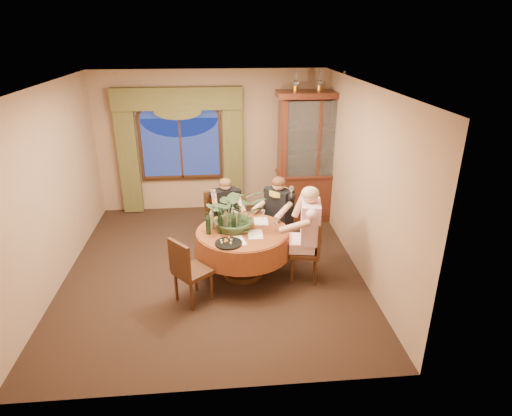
{
  "coord_description": "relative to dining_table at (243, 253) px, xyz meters",
  "views": [
    {
      "loc": [
        0.14,
        -5.92,
        3.51
      ],
      "look_at": [
        0.65,
        -0.25,
        1.1
      ],
      "focal_mm": 30.0,
      "sensor_mm": 36.0,
      "label": 1
    }
  ],
  "objects": [
    {
      "name": "china_cabinet",
      "position": [
        1.51,
        2.0,
        0.86
      ],
      "size": [
        1.52,
        0.6,
        2.47
      ],
      "primitive_type": "cube",
      "color": "#3C1911",
      "rests_on": "floor"
    },
    {
      "name": "dining_table",
      "position": [
        0.0,
        0.0,
        0.0
      ],
      "size": [
        1.91,
        1.91,
        0.75
      ],
      "primitive_type": "cylinder",
      "rotation": [
        0.0,
        0.0,
        -0.41
      ],
      "color": "maroon",
      "rests_on": "floor"
    },
    {
      "name": "tasting_paper_0",
      "position": [
        0.18,
        -0.16,
        0.38
      ],
      "size": [
        0.21,
        0.3,
        0.0
      ],
      "primitive_type": "cube",
      "rotation": [
        0.0,
        0.0,
        -0.01
      ],
      "color": "white",
      "rests_on": "dining_table"
    },
    {
      "name": "swag_valance",
      "position": [
        -1.05,
        2.6,
        1.9
      ],
      "size": [
        2.45,
        0.16,
        0.42
      ],
      "primitive_type": null,
      "color": "#4F4D25",
      "rests_on": "wall_back"
    },
    {
      "name": "wine_bottle_4",
      "position": [
        -0.5,
        -0.06,
        0.54
      ],
      "size": [
        0.07,
        0.07,
        0.33
      ],
      "primitive_type": "cylinder",
      "color": "black",
      "rests_on": "dining_table"
    },
    {
      "name": "olive_bowl",
      "position": [
        0.01,
        -0.07,
        0.4
      ],
      "size": [
        0.16,
        0.16,
        0.05
      ],
      "primitive_type": "imported",
      "color": "#545C2D",
      "rests_on": "dining_table"
    },
    {
      "name": "wine_glass_person_back",
      "position": [
        -0.11,
        0.47,
        0.46
      ],
      "size": [
        0.07,
        0.07,
        0.18
      ],
      "primitive_type": null,
      "color": "silver",
      "rests_on": "dining_table"
    },
    {
      "name": "wine_bottle_2",
      "position": [
        -0.44,
        0.11,
        0.54
      ],
      "size": [
        0.07,
        0.07,
        0.33
      ],
      "primitive_type": "cylinder",
      "color": "tan",
      "rests_on": "dining_table"
    },
    {
      "name": "wine_glass_person_pink",
      "position": [
        0.48,
        -0.08,
        0.46
      ],
      "size": [
        0.07,
        0.07,
        0.18
      ],
      "primitive_type": null,
      "color": "silver",
      "rests_on": "dining_table"
    },
    {
      "name": "chair_front_left",
      "position": [
        -0.72,
        -0.61,
        0.1
      ],
      "size": [
        0.59,
        0.59,
        0.96
      ],
      "primitive_type": "cube",
      "rotation": [
        0.0,
        0.0,
        -0.87
      ],
      "color": "black",
      "rests_on": "floor"
    },
    {
      "name": "person_pink",
      "position": [
        0.97,
        -0.17,
        0.36
      ],
      "size": [
        0.56,
        0.6,
        1.46
      ],
      "primitive_type": null,
      "rotation": [
        0.0,
        0.0,
        1.4
      ],
      "color": "beige",
      "rests_on": "floor"
    },
    {
      "name": "arched_transom",
      "position": [
        -1.05,
        2.68,
        1.71
      ],
      "size": [
        1.6,
        0.06,
        0.44
      ],
      "primitive_type": null,
      "color": "navy",
      "rests_on": "wall_back"
    },
    {
      "name": "drapery_left",
      "position": [
        -2.08,
        2.63,
        0.8
      ],
      "size": [
        0.38,
        0.14,
        2.32
      ],
      "primitive_type": "cube",
      "color": "#4F4D25",
      "rests_on": "floor"
    },
    {
      "name": "oil_lamp_right",
      "position": [
        1.94,
        2.0,
        2.26
      ],
      "size": [
        0.11,
        0.11,
        0.34
      ],
      "primitive_type": null,
      "color": "#A5722D",
      "rests_on": "china_cabinet"
    },
    {
      "name": "ceiling",
      "position": [
        -0.45,
        0.25,
        2.42
      ],
      "size": [
        5.0,
        5.0,
        0.0
      ],
      "primitive_type": "plane",
      "rotation": [
        3.14,
        0.0,
        0.0
      ],
      "color": "white",
      "rests_on": "wall_back"
    },
    {
      "name": "centerpiece_plant",
      "position": [
        -0.08,
        0.11,
        0.95
      ],
      "size": [
        0.87,
        0.97,
        0.75
      ],
      "primitive_type": "imported",
      "color": "#3A5632",
      "rests_on": "dining_table"
    },
    {
      "name": "wall_back",
      "position": [
        -0.45,
        2.75,
        1.02
      ],
      "size": [
        4.5,
        0.0,
        4.5
      ],
      "primitive_type": "plane",
      "rotation": [
        1.57,
        0.0,
        0.0
      ],
      "color": "#A17D60",
      "rests_on": "ground"
    },
    {
      "name": "chair_back_right",
      "position": [
        0.62,
        0.74,
        0.1
      ],
      "size": [
        0.59,
        0.59,
        0.96
      ],
      "primitive_type": "cube",
      "rotation": [
        0.0,
        0.0,
        -3.84
      ],
      "color": "black",
      "rests_on": "floor"
    },
    {
      "name": "tasting_paper_2",
      "position": [
        -0.1,
        -0.34,
        0.38
      ],
      "size": [
        0.27,
        0.34,
        0.0
      ],
      "primitive_type": "cube",
      "rotation": [
        0.0,
        0.0,
        0.2
      ],
      "color": "white",
      "rests_on": "dining_table"
    },
    {
      "name": "oil_lamp_center",
      "position": [
        1.51,
        2.0,
        2.26
      ],
      "size": [
        0.11,
        0.11,
        0.34
      ],
      "primitive_type": null,
      "color": "#A5722D",
      "rests_on": "china_cabinet"
    },
    {
      "name": "person_scarf",
      "position": [
        0.63,
        0.64,
        0.3
      ],
      "size": [
        0.66,
        0.66,
        1.35
      ],
      "primitive_type": null,
      "rotation": [
        0.0,
        0.0,
        -3.92
      ],
      "color": "black",
      "rests_on": "floor"
    },
    {
      "name": "floor",
      "position": [
        -0.45,
        0.25,
        -0.38
      ],
      "size": [
        5.0,
        5.0,
        0.0
      ],
      "primitive_type": "plane",
      "color": "black",
      "rests_on": "ground"
    },
    {
      "name": "wine_bottle_5",
      "position": [
        -0.33,
        0.17,
        0.54
      ],
      "size": [
        0.07,
        0.07,
        0.33
      ],
      "primitive_type": "cylinder",
      "color": "black",
      "rests_on": "dining_table"
    },
    {
      "name": "cheese_platter",
      "position": [
        -0.22,
        -0.42,
        0.39
      ],
      "size": [
        0.38,
        0.38,
        0.02
      ],
      "primitive_type": "cylinder",
      "color": "black",
      "rests_on": "dining_table"
    },
    {
      "name": "chair_right",
      "position": [
        0.9,
        -0.19,
        0.1
      ],
      "size": [
        0.5,
        0.5,
        0.96
      ],
      "primitive_type": "cube",
      "rotation": [
        0.0,
        0.0,
        1.36
      ],
      "color": "black",
      "rests_on": "floor"
    },
    {
      "name": "drapery_right",
      "position": [
        -0.02,
        2.63,
        0.8
      ],
      "size": [
        0.38,
        0.14,
        2.32
      ],
      "primitive_type": "cube",
      "color": "#4F4D25",
      "rests_on": "floor"
    },
    {
      "name": "stoneware_vase",
      "position": [
        -0.11,
        0.11,
        0.5
      ],
      "size": [
        0.14,
        0.14,
        0.26
      ],
      "primitive_type": null,
      "color": "#8D7258",
      "rests_on": "dining_table"
    },
    {
      "name": "wall_right",
      "position": [
        1.8,
        0.25,
        1.02
      ],
      "size": [
        0.0,
        5.0,
        5.0
      ],
      "primitive_type": "plane",
      "rotation": [
        1.57,
        0.0,
        -1.57
      ],
      "color": "#A17D60",
      "rests_on": "ground"
    },
    {
      "name": "tasting_paper_1",
      "position": [
        0.3,
        0.28,
        0.38
      ],
      "size": [
        0.22,
        0.31,
        0.0
      ],
      "primitive_type": "cube",
      "rotation": [
        0.0,
        0.0,
        -0.03
      ],
      "color": "white",
      "rests_on": "dining_table"
    },
    {
      "name": "wine_glass_person_scarf",
      "position": [
        0.34,
        0.35,
        0.46
      ],
      "size": [
        0.07,
        0.07,
        0.18
      ],
      "primitive_type": null,
      "color": "silver",
      "rests_on": "dining_table"
    },
    {
      "name": "person_back",
      "position": [
        -0.23,
        0.95,
        0.25
      ],
      "size": [
        0.53,
        0.5,
        1.25
      ],
      "primitive_type": null,
      "rotation": [
        0.0,
        0.0,
        -2.91
      ],
      "color": "black",
      "rests_on": "floor"
    },
    {
      "name": "wine_bottle_1",
      "position": [
        -0.32,
        -0.06,
        0.54
      ],
      "size": [
        0.07,
        0.07,
        0.33
      ],
      "primitive_type": "cylinder",
      "color": "black",
      "rests_on": "dining_table"
    },
    {
      "name": "window",
      "position": [
        -1.05,
        2.68,
        0.92
      ],
      "size": [
        1.62,
        0.1,
        1.32
      ],
      "primitive_type": null,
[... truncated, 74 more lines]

